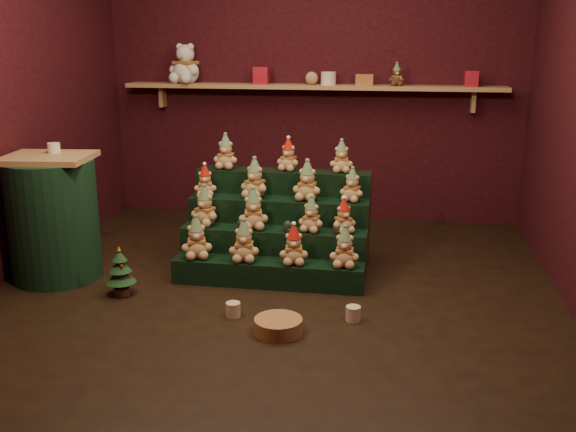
% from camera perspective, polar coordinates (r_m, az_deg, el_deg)
% --- Properties ---
extents(ground, '(4.00, 4.00, 0.00)m').
position_cam_1_polar(ground, '(4.65, -1.25, -6.48)').
color(ground, black).
rests_on(ground, ground).
extents(back_wall, '(4.00, 0.10, 2.80)m').
position_cam_1_polar(back_wall, '(6.34, 2.28, 12.43)').
color(back_wall, black).
rests_on(back_wall, ground).
extents(front_wall, '(4.00, 0.10, 2.80)m').
position_cam_1_polar(front_wall, '(2.35, -11.02, 6.96)').
color(front_wall, black).
rests_on(front_wall, ground).
extents(back_shelf, '(3.60, 0.26, 0.24)m').
position_cam_1_polar(back_shelf, '(6.17, 2.05, 11.36)').
color(back_shelf, tan).
rests_on(back_shelf, ground).
extents(riser_tier_front, '(1.40, 0.22, 0.18)m').
position_cam_1_polar(riser_tier_front, '(4.69, -1.79, -5.09)').
color(riser_tier_front, black).
rests_on(riser_tier_front, ground).
extents(riser_tier_midfront, '(1.40, 0.22, 0.36)m').
position_cam_1_polar(riser_tier_midfront, '(4.86, -1.28, -3.20)').
color(riser_tier_midfront, black).
rests_on(riser_tier_midfront, ground).
extents(riser_tier_midback, '(1.40, 0.22, 0.54)m').
position_cam_1_polar(riser_tier_midback, '(5.04, -0.81, -1.44)').
color(riser_tier_midback, black).
rests_on(riser_tier_midback, ground).
extents(riser_tier_back, '(1.40, 0.22, 0.72)m').
position_cam_1_polar(riser_tier_back, '(5.22, -0.38, 0.20)').
color(riser_tier_back, black).
rests_on(riser_tier_back, ground).
extents(teddy_0, '(0.27, 0.26, 0.31)m').
position_cam_1_polar(teddy_0, '(4.73, -8.14, -1.88)').
color(teddy_0, tan).
rests_on(teddy_0, riser_tier_front).
extents(teddy_1, '(0.24, 0.22, 0.31)m').
position_cam_1_polar(teddy_1, '(4.63, -3.93, -2.20)').
color(teddy_1, tan).
rests_on(teddy_1, riser_tier_front).
extents(teddy_2, '(0.23, 0.21, 0.29)m').
position_cam_1_polar(teddy_2, '(4.56, 0.52, -2.57)').
color(teddy_2, tan).
rests_on(teddy_2, riser_tier_front).
extents(teddy_3, '(0.21, 0.19, 0.29)m').
position_cam_1_polar(teddy_3, '(4.53, 5.06, -2.75)').
color(teddy_3, tan).
rests_on(teddy_3, riser_tier_front).
extents(teddy_4, '(0.26, 0.24, 0.31)m').
position_cam_1_polar(teddy_4, '(4.91, -7.40, 0.92)').
color(teddy_4, tan).
rests_on(teddy_4, riser_tier_midfront).
extents(teddy_5, '(0.26, 0.24, 0.31)m').
position_cam_1_polar(teddy_5, '(4.78, -3.10, 0.64)').
color(teddy_5, tan).
rests_on(teddy_5, riser_tier_midfront).
extents(teddy_6, '(0.22, 0.20, 0.26)m').
position_cam_1_polar(teddy_6, '(4.72, 2.09, 0.15)').
color(teddy_6, tan).
rests_on(teddy_6, riser_tier_midfront).
extents(teddy_7, '(0.24, 0.23, 0.25)m').
position_cam_1_polar(teddy_7, '(4.71, 4.97, 0.01)').
color(teddy_7, tan).
rests_on(teddy_7, riser_tier_midfront).
extents(teddy_8, '(0.21, 0.20, 0.25)m').
position_cam_1_polar(teddy_8, '(5.07, -7.38, 3.13)').
color(teddy_8, tan).
rests_on(teddy_8, riser_tier_midback).
extents(teddy_9, '(0.27, 0.26, 0.31)m').
position_cam_1_polar(teddy_9, '(4.98, -2.97, 3.38)').
color(teddy_9, tan).
rests_on(teddy_9, riser_tier_midback).
extents(teddy_10, '(0.24, 0.22, 0.30)m').
position_cam_1_polar(teddy_10, '(4.90, 1.73, 3.17)').
color(teddy_10, tan).
rests_on(teddy_10, riser_tier_midback).
extents(teddy_11, '(0.22, 0.21, 0.26)m').
position_cam_1_polar(teddy_11, '(4.89, 5.73, 2.78)').
color(teddy_11, tan).
rests_on(teddy_11, riser_tier_midback).
extents(teddy_12, '(0.21, 0.19, 0.28)m').
position_cam_1_polar(teddy_12, '(5.22, -5.55, 5.72)').
color(teddy_12, tan).
rests_on(teddy_12, riser_tier_back).
extents(teddy_13, '(0.21, 0.20, 0.25)m').
position_cam_1_polar(teddy_13, '(5.12, 0.04, 5.46)').
color(teddy_13, tan).
rests_on(teddy_13, riser_tier_back).
extents(teddy_14, '(0.20, 0.18, 0.25)m').
position_cam_1_polar(teddy_14, '(5.07, 4.77, 5.31)').
color(teddy_14, tan).
rests_on(teddy_14, riser_tier_back).
extents(snow_globe_a, '(0.06, 0.06, 0.08)m').
position_cam_1_polar(snow_globe_a, '(4.79, -4.25, -0.77)').
color(snow_globe_a, black).
rests_on(snow_globe_a, riser_tier_midfront).
extents(snow_globe_b, '(0.07, 0.07, 0.09)m').
position_cam_1_polar(snow_globe_b, '(4.72, -0.02, -0.92)').
color(snow_globe_b, black).
rests_on(snow_globe_b, riser_tier_midfront).
extents(snow_globe_c, '(0.06, 0.06, 0.08)m').
position_cam_1_polar(snow_globe_c, '(4.67, 4.36, -1.19)').
color(snow_globe_c, black).
rests_on(snow_globe_c, riser_tier_midfront).
extents(side_table, '(0.66, 0.65, 0.93)m').
position_cam_1_polar(side_table, '(5.04, -20.12, -0.17)').
color(side_table, tan).
rests_on(side_table, ground).
extents(table_ornament, '(0.09, 0.09, 0.07)m').
position_cam_1_polar(table_ornament, '(5.02, -20.10, 5.71)').
color(table_ornament, beige).
rests_on(table_ornament, side_table).
extents(mini_christmas_tree, '(0.21, 0.21, 0.36)m').
position_cam_1_polar(mini_christmas_tree, '(4.63, -14.67, -4.78)').
color(mini_christmas_tree, '#4D2F1B').
rests_on(mini_christmas_tree, ground).
extents(mug_left, '(0.09, 0.09, 0.09)m').
position_cam_1_polar(mug_left, '(4.20, -4.89, -8.28)').
color(mug_left, beige).
rests_on(mug_left, ground).
extents(mug_right, '(0.10, 0.10, 0.10)m').
position_cam_1_polar(mug_right, '(4.15, 5.81, -8.62)').
color(mug_right, beige).
rests_on(mug_right, ground).
extents(wicker_basket, '(0.31, 0.31, 0.09)m').
position_cam_1_polar(wicker_basket, '(3.97, -0.87, -9.74)').
color(wicker_basket, '#9F7840').
rests_on(wicker_basket, ground).
extents(white_bear, '(0.42, 0.40, 0.47)m').
position_cam_1_polar(white_bear, '(6.40, -9.10, 13.68)').
color(white_bear, white).
rests_on(white_bear, back_shelf).
extents(brown_bear, '(0.17, 0.15, 0.20)m').
position_cam_1_polar(brown_bear, '(6.08, 9.63, 12.30)').
color(brown_bear, '#4B2D19').
rests_on(brown_bear, back_shelf).
extents(gift_tin_red_a, '(0.14, 0.14, 0.16)m').
position_cam_1_polar(gift_tin_red_a, '(6.22, -2.36, 12.37)').
color(gift_tin_red_a, '#B41B2E').
rests_on(gift_tin_red_a, back_shelf).
extents(gift_tin_cream, '(0.14, 0.14, 0.12)m').
position_cam_1_polar(gift_tin_cream, '(6.12, 3.62, 12.12)').
color(gift_tin_cream, beige).
rests_on(gift_tin_cream, back_shelf).
extents(gift_tin_red_b, '(0.12, 0.12, 0.14)m').
position_cam_1_polar(gift_tin_red_b, '(6.12, 15.97, 11.66)').
color(gift_tin_red_b, '#B41B2E').
rests_on(gift_tin_red_b, back_shelf).
extents(shelf_plush_ball, '(0.12, 0.12, 0.12)m').
position_cam_1_polar(shelf_plush_ball, '(6.14, 2.12, 12.15)').
color(shelf_plush_ball, tan).
rests_on(shelf_plush_ball, back_shelf).
extents(scarf_gift_box, '(0.16, 0.10, 0.10)m').
position_cam_1_polar(scarf_gift_box, '(6.10, 6.82, 11.93)').
color(scarf_gift_box, '#D44E1E').
rests_on(scarf_gift_box, back_shelf).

